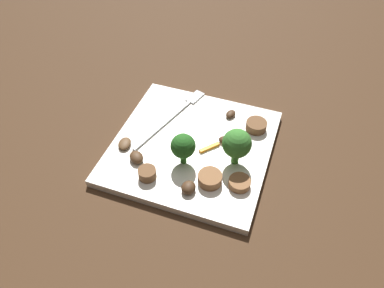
# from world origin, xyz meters

# --- Properties ---
(ground_plane) EXTENTS (1.40, 1.40, 0.00)m
(ground_plane) POSITION_xyz_m (0.00, 0.00, 0.00)
(ground_plane) COLOR #422B19
(plate) EXTENTS (0.25, 0.25, 0.01)m
(plate) POSITION_xyz_m (0.00, 0.00, 0.01)
(plate) COLOR white
(plate) RESTS_ON ground_plane
(fork) EXTENTS (0.18, 0.07, 0.00)m
(fork) POSITION_xyz_m (0.05, 0.05, 0.02)
(fork) COLOR silver
(fork) RESTS_ON plate
(broccoli_floret_0) EXTENTS (0.04, 0.04, 0.05)m
(broccoli_floret_0) POSITION_xyz_m (-0.04, 0.00, 0.05)
(broccoli_floret_0) COLOR #296420
(broccoli_floret_0) RESTS_ON plate
(broccoli_floret_1) EXTENTS (0.04, 0.04, 0.06)m
(broccoli_floret_1) POSITION_xyz_m (-0.01, -0.07, 0.05)
(broccoli_floret_1) COLOR #408630
(broccoli_floret_1) RESTS_ON plate
(sausage_slice_0) EXTENTS (0.05, 0.05, 0.02)m
(sausage_slice_0) POSITION_xyz_m (-0.06, -0.05, 0.02)
(sausage_slice_0) COLOR brown
(sausage_slice_0) RESTS_ON plate
(sausage_slice_1) EXTENTS (0.04, 0.04, 0.01)m
(sausage_slice_1) POSITION_xyz_m (-0.05, -0.09, 0.02)
(sausage_slice_1) COLOR brown
(sausage_slice_1) RESTS_ON plate
(sausage_slice_2) EXTENTS (0.03, 0.03, 0.02)m
(sausage_slice_2) POSITION_xyz_m (-0.08, 0.04, 0.02)
(sausage_slice_2) COLOR brown
(sausage_slice_2) RESTS_ON plate
(sausage_slice_3) EXTENTS (0.05, 0.05, 0.01)m
(sausage_slice_3) POSITION_xyz_m (0.07, -0.09, 0.02)
(sausage_slice_3) COLOR brown
(sausage_slice_3) RESTS_ON plate
(mushroom_0) EXTENTS (0.02, 0.02, 0.01)m
(mushroom_0) POSITION_xyz_m (-0.09, -0.03, 0.02)
(mushroom_0) COLOR #422B19
(mushroom_0) RESTS_ON plate
(mushroom_1) EXTENTS (0.02, 0.03, 0.01)m
(mushroom_1) POSITION_xyz_m (0.02, -0.05, 0.02)
(mushroom_1) COLOR #422B19
(mushroom_1) RESTS_ON plate
(mushroom_2) EXTENTS (0.02, 0.02, 0.01)m
(mushroom_2) POSITION_xyz_m (0.09, -0.04, 0.02)
(mushroom_2) COLOR #422B19
(mushroom_2) RESTS_ON plate
(mushroom_3) EXTENTS (0.03, 0.03, 0.01)m
(mushroom_3) POSITION_xyz_m (-0.06, 0.07, 0.02)
(mushroom_3) COLOR #4C331E
(mushroom_3) RESTS_ON plate
(mushroom_4) EXTENTS (0.03, 0.02, 0.01)m
(mushroom_4) POSITION_xyz_m (-0.04, 0.10, 0.02)
(mushroom_4) COLOR brown
(mushroom_4) RESTS_ON plate
(pepper_strip_1) EXTENTS (0.03, 0.03, 0.00)m
(pepper_strip_1) POSITION_xyz_m (-0.00, -0.03, 0.02)
(pepper_strip_1) COLOR orange
(pepper_strip_1) RESTS_ON plate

